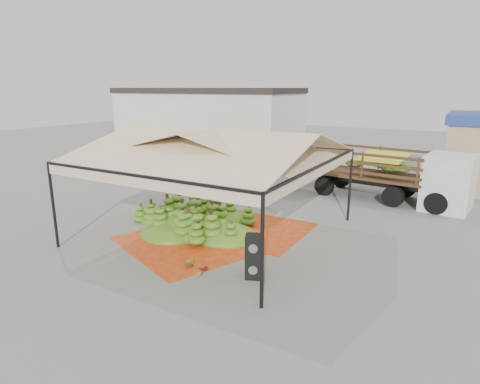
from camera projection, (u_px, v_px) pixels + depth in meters
The scene contains 17 objects.
ground at pixel (216, 232), 15.48m from camera, with size 90.00×90.00×0.00m, color slate.
canopy_tent at pixel (215, 147), 14.64m from camera, with size 8.10×8.10×4.00m.
building_white at pixel (207, 123), 31.36m from camera, with size 14.30×6.30×5.40m.
tarp_left at pixel (192, 242), 14.49m from camera, with size 4.62×4.40×0.01m, color #DA5B14.
tarp_right at pixel (256, 230), 15.72m from camera, with size 3.74×3.93×0.01m, color #D26513.
banana_heap at pixel (196, 213), 15.76m from camera, with size 5.99×4.92×1.28m, color #447217.
hand_yellow_a at pixel (189, 236), 14.85m from camera, with size 0.46×0.38×0.21m, color #AC7F22.
hand_yellow_b at pixel (196, 273), 11.86m from camera, with size 0.38×0.31×0.17m, color gold.
hand_red_a at pixel (189, 264), 12.51m from camera, with size 0.38×0.31×0.17m, color #5A2714.
hand_red_b at pixel (202, 267), 12.26m from camera, with size 0.46×0.38×0.21m, color #5C1D15.
hand_green at pixel (189, 260), 12.78m from camera, with size 0.44×0.36×0.20m, color #397017.
hanging_bunches at pixel (188, 169), 14.27m from camera, with size 4.74×0.24×0.20m.
speaker_stack at pixel (254, 256), 11.63m from camera, with size 0.61×0.58×1.34m.
banana_leaves at pixel (207, 218), 17.16m from camera, with size 0.96×1.36×3.70m, color #3D7920, non-canonical shape.
vendor at pixel (261, 189), 18.76m from camera, with size 0.58×0.38×1.59m, color gray.
truck_left at pixel (257, 160), 23.56m from camera, with size 6.32×4.35×2.06m.
truck_right at pixel (396, 170), 19.47m from camera, with size 7.56×3.34×2.51m.
Camera 1 is at (8.09, -12.17, 5.42)m, focal length 30.00 mm.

